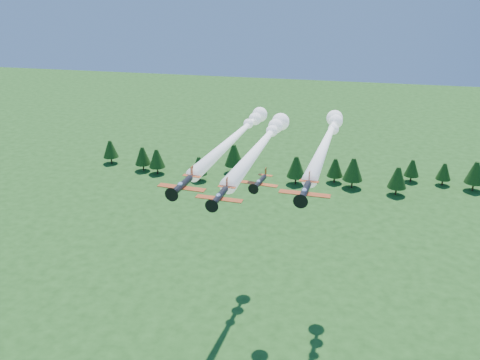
% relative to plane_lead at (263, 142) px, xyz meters
% --- Properties ---
extents(plane_lead, '(8.47, 46.45, 3.70)m').
position_rel_plane_lead_xyz_m(plane_lead, '(0.00, 0.00, 0.00)').
color(plane_lead, black).
rests_on(plane_lead, ground).
extents(plane_left, '(11.12, 53.78, 3.70)m').
position_rel_plane_lead_xyz_m(plane_left, '(-8.22, 14.45, -3.61)').
color(plane_left, black).
rests_on(plane_left, ground).
extents(plane_right, '(8.85, 49.82, 3.70)m').
position_rel_plane_lead_xyz_m(plane_right, '(11.53, 9.09, -1.38)').
color(plane_right, black).
rests_on(plane_right, ground).
extents(plane_slot, '(6.85, 7.46, 2.39)m').
position_rel_plane_lead_xyz_m(plane_slot, '(0.84, -8.06, -4.76)').
color(plane_slot, black).
rests_on(plane_slot, ground).
extents(treeline, '(169.25, 21.26, 11.50)m').
position_rel_plane_lead_xyz_m(treeline, '(3.76, 93.01, -38.83)').
color(treeline, '#382314').
rests_on(treeline, ground).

